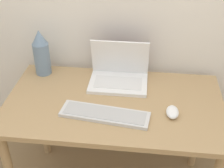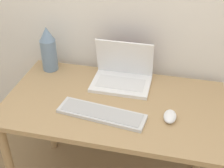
% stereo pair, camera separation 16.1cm
% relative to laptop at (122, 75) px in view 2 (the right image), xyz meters
% --- Properties ---
extents(desk, '(1.20, 0.67, 0.74)m').
position_rel_laptop_xyz_m(desk, '(-0.01, -0.20, -0.15)').
color(desk, tan).
rests_on(desk, ground_plane).
extents(laptop, '(0.34, 0.24, 0.25)m').
position_rel_laptop_xyz_m(laptop, '(0.00, 0.00, 0.00)').
color(laptop, white).
rests_on(laptop, desk).
extents(keyboard, '(0.47, 0.18, 0.02)m').
position_rel_laptop_xyz_m(keyboard, '(-0.04, -0.33, -0.04)').
color(keyboard, silver).
rests_on(keyboard, desk).
extents(mouse, '(0.06, 0.11, 0.04)m').
position_rel_laptop_xyz_m(mouse, '(0.30, -0.28, -0.03)').
color(mouse, white).
rests_on(mouse, desk).
extents(vase, '(0.10, 0.10, 0.29)m').
position_rel_laptop_xyz_m(vase, '(-0.48, 0.05, 0.09)').
color(vase, slate).
rests_on(vase, desk).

